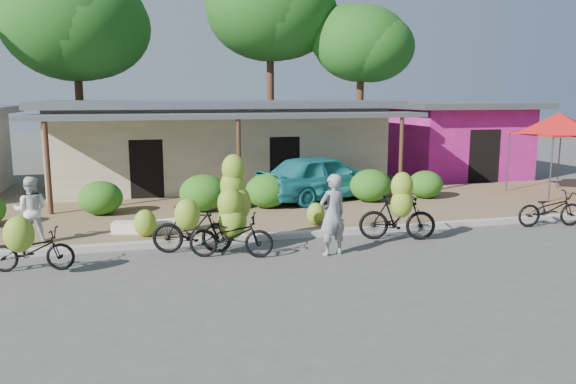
% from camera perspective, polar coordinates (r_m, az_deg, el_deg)
% --- Properties ---
extents(ground, '(100.00, 100.00, 0.00)m').
position_cam_1_polar(ground, '(12.21, 0.18, -7.14)').
color(ground, '#4A4845').
rests_on(ground, ground).
extents(sidewalk, '(60.00, 6.00, 0.12)m').
position_cam_1_polar(sidewalk, '(16.93, -4.29, -2.16)').
color(sidewalk, '#856647').
rests_on(sidewalk, ground).
extents(curb, '(60.00, 0.25, 0.15)m').
position_cam_1_polar(curb, '(14.06, -1.97, -4.55)').
color(curb, '#A8A399').
rests_on(curb, ground).
extents(shop_main, '(13.00, 8.50, 3.35)m').
position_cam_1_polar(shop_main, '(22.49, -7.20, 5.04)').
color(shop_main, beige).
rests_on(shop_main, ground).
extents(shop_pink, '(6.00, 6.00, 3.25)m').
position_cam_1_polar(shop_pink, '(26.14, 16.31, 5.27)').
color(shop_pink, '#D12097').
rests_on(shop_pink, ground).
extents(tree_far_center, '(6.41, 6.39, 9.28)m').
position_cam_1_polar(tree_far_center, '(27.70, -21.24, 15.93)').
color(tree_far_center, '#45281B').
rests_on(tree_far_center, ground).
extents(tree_center_right, '(6.29, 6.26, 10.21)m').
position_cam_1_polar(tree_center_right, '(28.92, -2.28, 18.24)').
color(tree_center_right, '#45281B').
rests_on(tree_center_right, ground).
extents(tree_near_right, '(4.70, 4.55, 7.85)m').
position_cam_1_polar(tree_near_right, '(28.01, 6.98, 14.92)').
color(tree_near_right, '#45281B').
rests_on(tree_near_right, ground).
extents(hedge_1, '(1.27, 1.14, 0.99)m').
position_cam_1_polar(hedge_1, '(17.19, -18.51, -0.57)').
color(hedge_1, '#215B14').
rests_on(hedge_1, sidewalk).
extents(hedge_2, '(1.42, 1.28, 1.11)m').
position_cam_1_polar(hedge_2, '(16.97, -8.60, -0.09)').
color(hedge_2, '#215B14').
rests_on(hedge_2, sidewalk).
extents(hedge_3, '(1.36, 1.22, 1.06)m').
position_cam_1_polar(hedge_3, '(17.32, -2.13, 0.12)').
color(hedge_3, '#215B14').
rests_on(hedge_3, sidewalk).
extents(hedge_4, '(1.37, 1.23, 1.07)m').
position_cam_1_polar(hedge_4, '(18.50, 8.38, 0.67)').
color(hedge_4, '#215B14').
rests_on(hedge_4, sidewalk).
extents(hedge_5, '(1.20, 1.08, 0.93)m').
position_cam_1_polar(hedge_5, '(19.52, 13.78, 0.76)').
color(hedge_5, '#215B14').
rests_on(hedge_5, sidewalk).
extents(red_canopy, '(3.50, 3.50, 2.86)m').
position_cam_1_polar(red_canopy, '(21.56, 25.79, 6.32)').
color(red_canopy, '#59595E').
rests_on(red_canopy, sidewalk).
extents(bike_far_left, '(1.75, 1.30, 1.29)m').
position_cam_1_polar(bike_far_left, '(12.51, -24.76, -5.12)').
color(bike_far_left, black).
rests_on(bike_far_left, ground).
extents(bike_left, '(1.89, 1.33, 1.39)m').
position_cam_1_polar(bike_left, '(12.84, -9.77, -3.57)').
color(bike_left, black).
rests_on(bike_left, ground).
extents(bike_center, '(1.98, 1.42, 2.25)m').
position_cam_1_polar(bike_center, '(12.67, -5.69, -2.66)').
color(bike_center, black).
rests_on(bike_center, ground).
extents(bike_right, '(1.96, 1.39, 1.79)m').
position_cam_1_polar(bike_right, '(14.02, 11.13, -2.07)').
color(bike_right, black).
rests_on(bike_right, ground).
extents(bike_far_right, '(1.93, 0.88, 0.98)m').
position_cam_1_polar(bike_far_right, '(16.97, 25.09, -1.56)').
color(bike_far_right, black).
rests_on(bike_far_right, ground).
extents(loose_banana_a, '(0.55, 0.46, 0.68)m').
position_cam_1_polar(loose_banana_a, '(14.22, -14.31, -3.08)').
color(loose_banana_a, '#83AA2A').
rests_on(loose_banana_a, sidewalk).
extents(loose_banana_b, '(0.51, 0.43, 0.63)m').
position_cam_1_polar(loose_banana_b, '(14.70, -10.12, -2.62)').
color(loose_banana_b, '#83AA2A').
rests_on(loose_banana_b, sidewalk).
extents(loose_banana_c, '(0.49, 0.41, 0.61)m').
position_cam_1_polar(loose_banana_c, '(15.05, 2.83, -2.23)').
color(loose_banana_c, '#83AA2A').
rests_on(loose_banana_c, sidewalk).
extents(sack_near, '(0.90, 0.52, 0.30)m').
position_cam_1_polar(sack_near, '(14.66, -12.37, -3.39)').
color(sack_near, white).
rests_on(sack_near, sidewalk).
extents(sack_far, '(0.83, 0.58, 0.28)m').
position_cam_1_polar(sack_far, '(14.79, -15.96, -3.47)').
color(sack_far, white).
rests_on(sack_far, sidewalk).
extents(vendor, '(0.77, 0.60, 1.85)m').
position_cam_1_polar(vendor, '(12.58, 4.55, -2.31)').
color(vendor, gray).
rests_on(vendor, ground).
extents(bystander, '(0.78, 0.61, 1.57)m').
position_cam_1_polar(bystander, '(14.47, -24.67, -1.66)').
color(bystander, silver).
rests_on(bystander, sidewalk).
extents(teal_van, '(4.86, 3.23, 1.54)m').
position_cam_1_polar(teal_van, '(18.62, 3.43, 1.54)').
color(teal_van, '#1B747B').
rests_on(teal_van, sidewalk).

